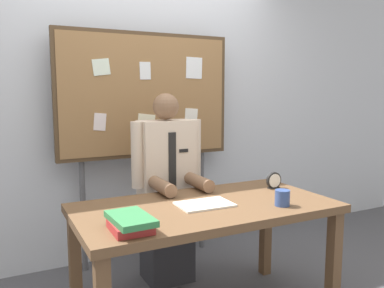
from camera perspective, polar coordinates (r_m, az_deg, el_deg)
The scene contains 8 objects.
back_wall at distance 3.49m, azimuth -7.71°, elevation 6.08°, with size 6.40×0.08×2.70m, color silver.
desk at distance 2.49m, azimuth 1.93°, elevation -10.60°, with size 1.58×0.82×0.75m.
person at distance 3.01m, azimuth -3.60°, elevation -7.36°, with size 0.55×0.56×1.42m.
bulletin_board at distance 3.30m, azimuth -6.56°, elevation 6.49°, with size 1.46×0.09×1.91m.
book_stack at distance 2.03m, azimuth -8.82°, elevation -11.07°, with size 0.20×0.30×0.08m.
open_notebook at distance 2.44m, azimuth 1.81°, elevation -8.63°, with size 0.33×0.22×0.01m, color white.
desk_clock at distance 2.90m, azimuth 11.64°, elevation -5.22°, with size 0.12×0.04×0.12m.
coffee_mug at distance 2.48m, azimuth 12.81°, elevation -7.53°, with size 0.09×0.09×0.10m, color #334C8C.
Camera 1 is at (-1.14, -2.08, 1.43)m, focal length 37.24 mm.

